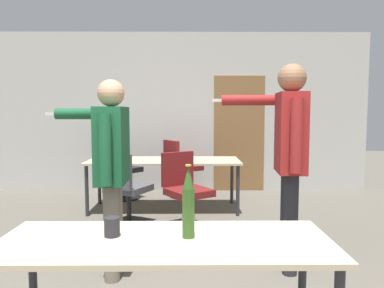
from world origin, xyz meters
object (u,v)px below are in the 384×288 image
office_chair_side_rolled (121,171)px  beer_bottle (188,203)px  drink_cup (112,227)px  office_chair_mid_tucked (181,170)px  person_center_tall (110,159)px  office_chair_near_pushed (186,194)px  person_left_plaid (289,146)px  office_chair_far_left (125,192)px

office_chair_side_rolled → beer_bottle: bearing=56.2°
drink_cup → beer_bottle: bearing=-3.1°
office_chair_mid_tucked → office_chair_side_rolled: bearing=-118.4°
beer_bottle → drink_cup: beer_bottle is taller
person_center_tall → office_chair_near_pushed: (0.62, 1.34, -0.59)m
person_center_tall → office_chair_mid_tucked: person_center_tall is taller
person_left_plaid → beer_bottle: (-0.87, -1.24, -0.20)m
office_chair_near_pushed → drink_cup: 2.49m
office_chair_side_rolled → beer_bottle: beer_bottle is taller
person_center_tall → office_chair_far_left: size_ratio=1.83×
drink_cup → person_left_plaid: bearing=43.2°
office_chair_near_pushed → office_chair_side_rolled: office_chair_side_rolled is taller
person_left_plaid → drink_cup: (-1.29, -1.22, -0.34)m
office_chair_mid_tucked → office_chair_far_left: 1.71m
office_chair_mid_tucked → office_chair_far_left: size_ratio=1.04×
office_chair_far_left → office_chair_near_pushed: (0.75, -0.09, -0.00)m
office_chair_near_pushed → person_center_tall: bearing=32.0°
person_center_tall → beer_bottle: size_ratio=4.17×
office_chair_side_rolled → drink_cup: (0.70, -4.06, 0.33)m
person_left_plaid → drink_cup: size_ratio=17.17×
person_center_tall → beer_bottle: (0.66, -1.12, -0.10)m
office_chair_mid_tucked → office_chair_near_pushed: size_ratio=1.04×
beer_bottle → office_chair_side_rolled: bearing=105.3°
drink_cup → office_chair_mid_tucked: bearing=85.9°
office_chair_far_left → office_chair_side_rolled: office_chair_side_rolled is taller
office_chair_mid_tucked → office_chair_near_pushed: 1.67m
office_chair_side_rolled → drink_cup: bearing=50.6°
office_chair_mid_tucked → office_chair_far_left: bearing=-54.2°
person_left_plaid → office_chair_side_rolled: size_ratio=1.94×
office_chair_mid_tucked → drink_cup: office_chair_mid_tucked is taller
person_left_plaid → beer_bottle: size_ratio=4.53×
person_left_plaid → office_chair_far_left: bearing=56.8°
person_center_tall → office_chair_side_rolled: bearing=9.3°
person_center_tall → drink_cup: person_center_tall is taller
office_chair_near_pushed → office_chair_far_left: bearing=-40.4°
beer_bottle → drink_cup: 0.44m
office_chair_near_pushed → beer_bottle: (0.04, -2.46, 0.49)m
office_chair_side_rolled → beer_bottle: (1.12, -4.08, 0.47)m
office_chair_mid_tucked → office_chair_side_rolled: office_chair_mid_tucked is taller
person_left_plaid → beer_bottle: bearing=150.2°
office_chair_far_left → drink_cup: size_ratio=8.65×
office_chair_near_pushed → beer_bottle: size_ratio=2.28×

